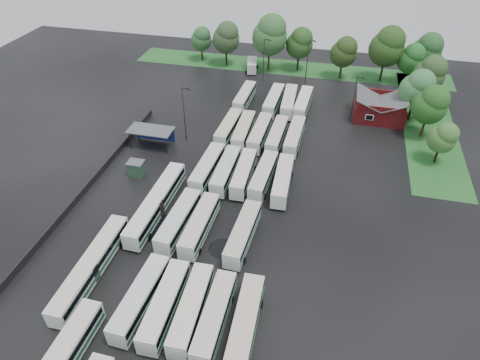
# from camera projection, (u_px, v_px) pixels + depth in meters

# --- Properties ---
(ground) EXTENTS (160.00, 160.00, 0.00)m
(ground) POSITION_uv_depth(u_px,v_px,m) (206.00, 242.00, 60.24)
(ground) COLOR black
(ground) RESTS_ON ground
(brick_building) EXTENTS (10.07, 8.60, 5.39)m
(brick_building) POSITION_uv_depth(u_px,v_px,m) (379.00, 110.00, 87.72)
(brick_building) COLOR maroon
(brick_building) RESTS_ON ground
(wash_shed) EXTENTS (8.20, 4.20, 3.58)m
(wash_shed) POSITION_uv_depth(u_px,v_px,m) (152.00, 131.00, 78.71)
(wash_shed) COLOR #2D2D30
(wash_shed) RESTS_ON ground
(utility_hut) EXTENTS (2.70, 2.20, 2.62)m
(utility_hut) POSITION_uv_depth(u_px,v_px,m) (136.00, 168.00, 72.24)
(utility_hut) COLOR #274831
(utility_hut) RESTS_ON ground
(grass_strip_north) EXTENTS (80.00, 10.00, 0.01)m
(grass_strip_north) POSITION_uv_depth(u_px,v_px,m) (288.00, 67.00, 110.03)
(grass_strip_north) COLOR #215E23
(grass_strip_north) RESTS_ON ground
(grass_strip_east) EXTENTS (10.00, 50.00, 0.01)m
(grass_strip_east) POSITION_uv_depth(u_px,v_px,m) (428.00, 123.00, 86.99)
(grass_strip_east) COLOR #215E23
(grass_strip_east) RESTS_ON ground
(west_fence) EXTENTS (0.10, 50.00, 1.20)m
(west_fence) POSITION_uv_depth(u_px,v_px,m) (91.00, 183.00, 70.24)
(west_fence) COLOR #2D2D30
(west_fence) RESTS_ON ground
(bus_r1c0) EXTENTS (3.06, 11.81, 3.26)m
(bus_r1c0) POSITION_uv_depth(u_px,v_px,m) (141.00, 298.00, 50.45)
(bus_r1c0) COLOR white
(bus_r1c0) RESTS_ON ground
(bus_r1c1) EXTENTS (2.72, 11.71, 3.25)m
(bus_r1c1) POSITION_uv_depth(u_px,v_px,m) (165.00, 305.00, 49.69)
(bus_r1c1) COLOR white
(bus_r1c1) RESTS_ON ground
(bus_r1c2) EXTENTS (2.92, 11.68, 3.23)m
(bus_r1c2) POSITION_uv_depth(u_px,v_px,m) (192.00, 309.00, 49.25)
(bus_r1c2) COLOR white
(bus_r1c2) RESTS_ON ground
(bus_r1c3) EXTENTS (2.55, 11.51, 3.20)m
(bus_r1c3) POSITION_uv_depth(u_px,v_px,m) (215.00, 317.00, 48.43)
(bus_r1c3) COLOR white
(bus_r1c3) RESTS_ON ground
(bus_r1c4) EXTENTS (2.91, 11.82, 3.27)m
(bus_r1c4) POSITION_uv_depth(u_px,v_px,m) (245.00, 322.00, 47.78)
(bus_r1c4) COLOR white
(bus_r1c4) RESTS_ON ground
(bus_r2c0) EXTENTS (3.09, 11.85, 3.27)m
(bus_r2c0) POSITION_uv_depth(u_px,v_px,m) (179.00, 220.00, 61.18)
(bus_r2c0) COLOR white
(bus_r2c0) RESTS_ON ground
(bus_r2c1) EXTENTS (2.70, 11.59, 3.21)m
(bus_r2c1) POSITION_uv_depth(u_px,v_px,m) (200.00, 225.00, 60.47)
(bus_r2c1) COLOR white
(bus_r2c1) RESTS_ON ground
(bus_r2c3) EXTENTS (2.95, 11.52, 3.18)m
(bus_r2c3) POSITION_uv_depth(u_px,v_px,m) (243.00, 233.00, 59.17)
(bus_r2c3) COLOR white
(bus_r2c3) RESTS_ON ground
(bus_r3c0) EXTENTS (2.93, 11.85, 3.28)m
(bus_r3c0) POSITION_uv_depth(u_px,v_px,m) (208.00, 168.00, 71.54)
(bus_r3c0) COLOR white
(bus_r3c0) RESTS_ON ground
(bus_r3c1) EXTENTS (2.47, 11.54, 3.21)m
(bus_r3c1) POSITION_uv_depth(u_px,v_px,m) (226.00, 170.00, 70.95)
(bus_r3c1) COLOR white
(bus_r3c1) RESTS_ON ground
(bus_r3c2) EXTENTS (2.68, 11.34, 3.14)m
(bus_r3c2) POSITION_uv_depth(u_px,v_px,m) (244.00, 173.00, 70.41)
(bus_r3c2) COLOR white
(bus_r3c2) RESTS_ON ground
(bus_r3c3) EXTENTS (2.97, 11.40, 3.14)m
(bus_r3c3) POSITION_uv_depth(u_px,v_px,m) (263.00, 175.00, 69.91)
(bus_r3c3) COLOR white
(bus_r3c3) RESTS_ON ground
(bus_r3c4) EXTENTS (2.87, 11.67, 3.23)m
(bus_r3c4) POSITION_uv_depth(u_px,v_px,m) (283.00, 180.00, 68.82)
(bus_r3c4) COLOR white
(bus_r3c4) RESTS_ON ground
(bus_r4c0) EXTENTS (2.85, 11.43, 3.16)m
(bus_r4c0) POSITION_uv_depth(u_px,v_px,m) (229.00, 127.00, 82.25)
(bus_r4c0) COLOR white
(bus_r4c0) RESTS_ON ground
(bus_r4c1) EXTENTS (2.69, 11.54, 3.20)m
(bus_r4c1) POSITION_uv_depth(u_px,v_px,m) (244.00, 130.00, 81.31)
(bus_r4c1) COLOR white
(bus_r4c1) RESTS_ON ground
(bus_r4c2) EXTENTS (2.76, 11.59, 3.21)m
(bus_r4c2) POSITION_uv_depth(u_px,v_px,m) (260.00, 133.00, 80.60)
(bus_r4c2) COLOR white
(bus_r4c2) RESTS_ON ground
(bus_r4c3) EXTENTS (2.67, 11.27, 3.12)m
(bus_r4c3) POSITION_uv_depth(u_px,v_px,m) (277.00, 135.00, 79.95)
(bus_r4c3) COLOR white
(bus_r4c3) RESTS_ON ground
(bus_r4c4) EXTENTS (2.75, 11.53, 3.19)m
(bus_r4c4) POSITION_uv_depth(u_px,v_px,m) (294.00, 136.00, 79.62)
(bus_r4c4) COLOR white
(bus_r4c4) RESTS_ON ground
(bus_r5c0) EXTENTS (2.71, 11.39, 3.15)m
(bus_r5c0) POSITION_uv_depth(u_px,v_px,m) (245.00, 97.00, 92.68)
(bus_r5c0) COLOR white
(bus_r5c0) RESTS_ON ground
(bus_r5c2) EXTENTS (2.85, 11.86, 3.28)m
(bus_r5c2) POSITION_uv_depth(u_px,v_px,m) (274.00, 100.00, 91.21)
(bus_r5c2) COLOR white
(bus_r5c2) RESTS_ON ground
(bus_r5c3) EXTENTS (2.97, 11.90, 3.29)m
(bus_r5c3) POSITION_uv_depth(u_px,v_px,m) (289.00, 102.00, 90.79)
(bus_r5c3) COLOR white
(bus_r5c3) RESTS_ON ground
(bus_r5c4) EXTENTS (2.95, 11.79, 3.26)m
(bus_r5c4) POSITION_uv_depth(u_px,v_px,m) (303.00, 103.00, 90.26)
(bus_r5c4) COLOR white
(bus_r5c4) RESTS_ON ground
(artic_bus_west_b) EXTENTS (2.89, 17.75, 3.28)m
(artic_bus_west_b) POSITION_uv_depth(u_px,v_px,m) (157.00, 203.00, 64.21)
(artic_bus_west_b) COLOR white
(artic_bus_west_b) RESTS_ON ground
(artic_bus_west_c) EXTENTS (2.47, 16.88, 3.13)m
(artic_bus_west_c) POSITION_uv_depth(u_px,v_px,m) (91.00, 267.00, 54.37)
(artic_bus_west_c) COLOR white
(artic_bus_west_c) RESTS_ON ground
(minibus) EXTENTS (3.38, 6.48, 2.69)m
(minibus) POSITION_uv_depth(u_px,v_px,m) (252.00, 65.00, 107.49)
(minibus) COLOR silver
(minibus) RESTS_ON ground
(tree_north_0) EXTENTS (5.41, 5.41, 8.96)m
(tree_north_0) POSITION_uv_depth(u_px,v_px,m) (202.00, 39.00, 110.55)
(tree_north_0) COLOR black
(tree_north_0) RESTS_ON ground
(tree_north_1) EXTENTS (6.84, 6.84, 11.34)m
(tree_north_1) POSITION_uv_depth(u_px,v_px,m) (226.00, 37.00, 106.93)
(tree_north_1) COLOR black
(tree_north_1) RESTS_ON ground
(tree_north_2) EXTENTS (8.54, 8.54, 14.15)m
(tree_north_2) POSITION_uv_depth(u_px,v_px,m) (270.00, 35.00, 103.00)
(tree_north_2) COLOR #392816
(tree_north_2) RESTS_ON ground
(tree_north_3) EXTENTS (6.61, 6.61, 10.94)m
(tree_north_3) POSITION_uv_depth(u_px,v_px,m) (300.00, 43.00, 104.39)
(tree_north_3) COLOR black
(tree_north_3) RESTS_ON ground
(tree_north_4) EXTENTS (6.28, 6.28, 10.41)m
(tree_north_4) POSITION_uv_depth(u_px,v_px,m) (344.00, 52.00, 100.58)
(tree_north_4) COLOR #312215
(tree_north_4) RESTS_ON ground
(tree_north_5) EXTENTS (8.07, 8.07, 13.37)m
(tree_north_5) POSITION_uv_depth(u_px,v_px,m) (388.00, 46.00, 98.13)
(tree_north_5) COLOR black
(tree_north_5) RESTS_ON ground
(tree_north_6) EXTENTS (7.05, 7.05, 11.68)m
(tree_north_6) POSITION_uv_depth(u_px,v_px,m) (427.00, 50.00, 99.24)
(tree_north_6) COLOR black
(tree_north_6) RESTS_ON ground
(tree_east_0) EXTENTS (4.86, 4.84, 8.01)m
(tree_east_0) POSITION_uv_depth(u_px,v_px,m) (443.00, 137.00, 72.83)
(tree_east_0) COLOR black
(tree_east_0) RESTS_ON ground
(tree_east_1) EXTENTS (6.51, 6.51, 10.79)m
(tree_east_1) POSITION_uv_depth(u_px,v_px,m) (431.00, 104.00, 78.70)
(tree_east_1) COLOR #362012
(tree_east_1) RESTS_ON ground
(tree_east_2) EXTENTS (6.66, 6.66, 11.03)m
(tree_east_2) POSITION_uv_depth(u_px,v_px,m) (418.00, 88.00, 83.93)
(tree_east_2) COLOR black
(tree_east_2) RESTS_ON ground
(tree_east_3) EXTENTS (6.69, 6.69, 11.09)m
(tree_east_3) POSITION_uv_depth(u_px,v_px,m) (430.00, 73.00, 89.59)
(tree_east_3) COLOR black
(tree_east_3) RESTS_ON ground
(tree_east_4) EXTENTS (6.04, 6.04, 10.00)m
(tree_east_4) POSITION_uv_depth(u_px,v_px,m) (412.00, 58.00, 97.98)
(tree_east_4) COLOR black
(tree_east_4) RESTS_ON ground
(lamp_post_ne) EXTENTS (1.48, 0.29, 9.64)m
(lamp_post_ne) POSITION_uv_depth(u_px,v_px,m) (355.00, 96.00, 84.43)
(lamp_post_ne) COLOR #2D2D30
(lamp_post_ne) RESTS_ON ground
(lamp_post_nw) EXTENTS (1.67, 0.33, 10.87)m
(lamp_post_nw) POSITION_uv_depth(u_px,v_px,m) (185.00, 110.00, 78.12)
(lamp_post_nw) COLOR #2D2D30
(lamp_post_nw) RESTS_ON ground
(lamp_post_back_w) EXTENTS (1.57, 0.31, 10.19)m
(lamp_post_back_w) POSITION_uv_depth(u_px,v_px,m) (264.00, 57.00, 99.94)
(lamp_post_back_w) COLOR #2D2D30
(lamp_post_back_w) RESTS_ON ground
(lamp_post_back_e) EXTENTS (1.63, 0.32, 10.59)m
(lamp_post_back_e) POSITION_uv_depth(u_px,v_px,m) (308.00, 59.00, 98.31)
(lamp_post_back_e) COLOR #2D2D30
(lamp_post_back_e) RESTS_ON ground
(puddle_2) EXTENTS (6.04, 6.04, 0.01)m
(puddle_2) POSITION_uv_depth(u_px,v_px,m) (155.00, 227.00, 62.63)
(puddle_2) COLOR black
(puddle_2) RESTS_ON ground
(puddle_3) EXTENTS (3.91, 3.91, 0.01)m
(puddle_3) POSITION_uv_depth(u_px,v_px,m) (222.00, 248.00, 59.24)
(puddle_3) COLOR black
(puddle_3) RESTS_ON ground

